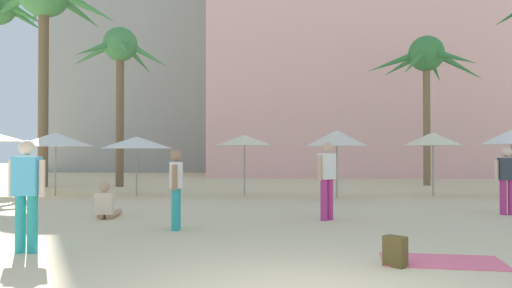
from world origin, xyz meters
TOP-DOWN VIEW (x-y plane):
  - hotel_pink at (4.56, 28.85)m, footprint 18.05×9.02m
  - hotel_tower_gray at (-8.27, 37.17)m, footprint 19.91×10.51m
  - palm_tree_far_left at (6.76, 18.45)m, footprint 5.48×5.03m
  - palm_tree_right at (-7.34, 17.03)m, footprint 4.45×4.37m
  - palm_tree_far_right at (-10.70, 16.74)m, footprint 6.70×6.45m
  - cafe_umbrella_0 at (-8.25, 12.49)m, footprint 2.67×2.67m
  - cafe_umbrella_1 at (-1.43, 12.63)m, footprint 2.05×2.05m
  - cafe_umbrella_3 at (7.85, 12.41)m, footprint 2.03×2.03m
  - cafe_umbrella_4 at (1.78, 12.04)m, footprint 2.13×2.13m
  - cafe_umbrella_5 at (-5.31, 12.55)m, footprint 2.57×2.57m
  - cafe_umbrella_7 at (5.33, 12.94)m, footprint 2.06×2.06m
  - beach_towel at (2.06, 2.17)m, footprint 1.80×1.19m
  - backpack at (1.33, 1.85)m, footprint 0.35×0.35m
  - person_mid_left at (-2.34, 4.90)m, footprint 0.26×0.61m
  - person_mid_center at (0.86, 6.44)m, footprint 0.51×0.48m
  - person_near_left at (-4.33, 6.56)m, footprint 0.42×1.01m
  - person_far_left at (-4.24, 2.57)m, footprint 0.61×0.26m
  - person_near_right at (5.48, 7.59)m, footprint 0.60×0.25m

SIDE VIEW (x-z plane):
  - beach_towel at x=2.06m, z-range 0.00..0.01m
  - backpack at x=1.33m, z-range -0.01..0.41m
  - person_near_left at x=-4.33m, z-range -0.14..0.74m
  - person_mid_left at x=-2.34m, z-range 0.08..1.71m
  - person_near_right at x=5.48m, z-range 0.08..1.77m
  - person_far_left at x=-4.24m, z-range 0.09..1.85m
  - person_mid_center at x=0.86m, z-range 0.09..1.90m
  - cafe_umbrella_5 at x=-5.31m, z-range 0.84..2.97m
  - cafe_umbrella_1 at x=-1.43m, z-range 0.90..3.08m
  - cafe_umbrella_0 at x=-8.25m, z-range 0.89..3.17m
  - cafe_umbrella_7 at x=5.33m, z-range 0.90..3.18m
  - cafe_umbrella_4 at x=1.78m, z-range 0.89..3.21m
  - cafe_umbrella_3 at x=7.85m, z-range 0.92..3.26m
  - palm_tree_far_left at x=6.76m, z-range 2.26..9.28m
  - palm_tree_right at x=-7.34m, z-range 2.28..9.48m
  - hotel_pink at x=4.56m, z-range 0.00..14.85m
  - palm_tree_far_right at x=-10.70m, z-range 3.29..13.28m
  - hotel_tower_gray at x=-8.27m, z-range 0.00..25.99m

